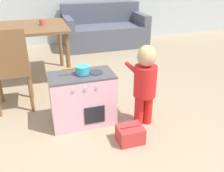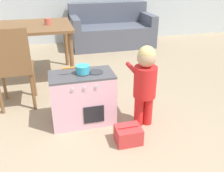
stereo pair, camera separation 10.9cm
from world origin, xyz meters
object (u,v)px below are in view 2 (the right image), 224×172
object	(u,v)px
toy_pot	(82,69)
dining_chair_near	(13,67)
dining_table	(28,32)
couch	(111,31)
toy_basket	(128,135)
cup_on_table	(48,21)
play_kitchen	(83,98)
child_figure	(145,79)

from	to	relation	value
toy_pot	dining_chair_near	xyz separation A→B (m)	(-0.68, 0.47, -0.09)
dining_table	couch	size ratio (longest dim) A/B	0.72
toy_basket	cup_on_table	bearing A→B (deg)	108.48
play_kitchen	dining_table	xyz separation A→B (m)	(-0.53, 1.32, 0.40)
dining_chair_near	play_kitchen	bearing A→B (deg)	-35.41
couch	toy_pot	bearing A→B (deg)	-110.11
cup_on_table	toy_basket	bearing A→B (deg)	-71.52
child_figure	couch	bearing A→B (deg)	81.68
dining_table	cup_on_table	bearing A→B (deg)	-3.48
couch	cup_on_table	world-z (taller)	cup_on_table
dining_table	dining_chair_near	xyz separation A→B (m)	(-0.14, -0.85, -0.17)
play_kitchen	toy_pot	xyz separation A→B (m)	(0.01, 0.00, 0.32)
toy_pot	couch	size ratio (longest dim) A/B	0.16
play_kitchen	toy_basket	distance (m)	0.59
play_kitchen	couch	world-z (taller)	couch
toy_basket	dining_table	bearing A→B (deg)	116.06
couch	play_kitchen	bearing A→B (deg)	-110.33
cup_on_table	couch	bearing A→B (deg)	48.08
toy_pot	cup_on_table	world-z (taller)	cup_on_table
child_figure	cup_on_table	size ratio (longest dim) A/B	9.31
dining_table	couch	xyz separation A→B (m)	(1.52, 1.37, -0.37)
dining_chair_near	couch	world-z (taller)	dining_chair_near
toy_pot	play_kitchen	bearing A→B (deg)	-177.65
toy_basket	cup_on_table	distance (m)	1.99
cup_on_table	dining_table	bearing A→B (deg)	176.52
child_figure	dining_chair_near	xyz separation A→B (m)	(-1.24, 0.68, -0.01)
play_kitchen	dining_table	bearing A→B (deg)	111.78
toy_pot	toy_basket	distance (m)	0.75
couch	cup_on_table	distance (m)	1.93
play_kitchen	dining_chair_near	xyz separation A→B (m)	(-0.66, 0.47, 0.23)
child_figure	dining_table	distance (m)	1.89
play_kitchen	child_figure	xyz separation A→B (m)	(0.57, -0.21, 0.24)
child_figure	toy_basket	distance (m)	0.54
dining_chair_near	couch	bearing A→B (deg)	53.15
toy_basket	toy_pot	bearing A→B (deg)	125.89
toy_basket	child_figure	bearing A→B (deg)	46.19
play_kitchen	dining_table	size ratio (longest dim) A/B	0.53
child_figure	couch	world-z (taller)	child_figure
cup_on_table	child_figure	bearing A→B (deg)	-61.49
dining_table	couch	world-z (taller)	couch
play_kitchen	child_figure	bearing A→B (deg)	-19.89
dining_chair_near	toy_basket	bearing A→B (deg)	-42.63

